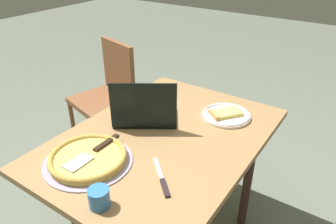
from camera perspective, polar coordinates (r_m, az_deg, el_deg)
dining_table at (r=1.62m, az=-0.77°, el=-6.47°), size 1.21×0.86×0.70m
laptop at (r=1.66m, az=-4.13°, el=-0.18°), size 0.36×0.39×0.25m
pizza_plate at (r=1.75m, az=10.31°, el=-0.46°), size 0.26×0.26×0.04m
pizza_tray at (r=1.43m, az=-14.10°, el=-7.97°), size 0.39×0.39×0.04m
table_knife at (r=1.31m, az=-1.03°, el=-12.07°), size 0.18×0.19×0.01m
drink_cup at (r=1.21m, az=-12.21°, el=-14.71°), size 0.08×0.08×0.08m
chair_far at (r=2.55m, az=-10.60°, el=3.68°), size 0.49×0.49×0.87m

